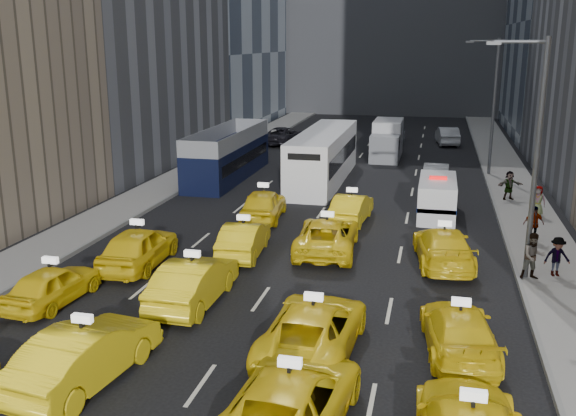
% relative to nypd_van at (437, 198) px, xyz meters
% --- Properties ---
extents(sidewalk_west, '(3.00, 90.00, 0.15)m').
position_rel_nypd_van_xyz_m(sidewalk_west, '(-16.44, 4.23, -0.87)').
color(sidewalk_west, gray).
rests_on(sidewalk_west, ground).
extents(sidewalk_east, '(3.00, 90.00, 0.15)m').
position_rel_nypd_van_xyz_m(sidewalk_east, '(4.56, 4.23, -0.87)').
color(sidewalk_east, gray).
rests_on(sidewalk_east, ground).
extents(curb_west, '(0.15, 90.00, 0.18)m').
position_rel_nypd_van_xyz_m(curb_west, '(-14.99, 4.23, -0.85)').
color(curb_west, slate).
rests_on(curb_west, ground).
extents(curb_east, '(0.15, 90.00, 0.18)m').
position_rel_nypd_van_xyz_m(curb_east, '(3.11, 4.23, -0.85)').
color(curb_east, slate).
rests_on(curb_east, ground).
extents(streetlight_near, '(2.15, 0.22, 9.00)m').
position_rel_nypd_van_xyz_m(streetlight_near, '(3.24, -8.77, 3.98)').
color(streetlight_near, '#595B60').
rests_on(streetlight_near, ground).
extents(streetlight_far, '(2.15, 0.22, 9.00)m').
position_rel_nypd_van_xyz_m(streetlight_far, '(3.24, 11.23, 3.98)').
color(streetlight_far, '#595B60').
rests_on(streetlight_far, ground).
extents(taxi_5, '(2.37, 5.09, 1.61)m').
position_rel_nypd_van_xyz_m(taxi_5, '(-8.94, -19.30, -0.13)').
color(taxi_5, yellow).
rests_on(taxi_5, ground).
extents(taxi_6, '(3.00, 5.73, 1.54)m').
position_rel_nypd_van_xyz_m(taxi_6, '(-3.18, -20.22, -0.17)').
color(taxi_6, yellow).
rests_on(taxi_6, ground).
extents(taxi_8, '(1.92, 4.12, 1.36)m').
position_rel_nypd_van_xyz_m(taxi_8, '(-12.83, -14.77, -0.26)').
color(taxi_8, yellow).
rests_on(taxi_8, ground).
extents(taxi_9, '(1.76, 4.87, 1.60)m').
position_rel_nypd_van_xyz_m(taxi_9, '(-8.09, -13.67, -0.14)').
color(taxi_9, yellow).
rests_on(taxi_9, ground).
extents(taxi_10, '(2.73, 5.54, 1.51)m').
position_rel_nypd_van_xyz_m(taxi_10, '(-3.39, -16.26, -0.18)').
color(taxi_10, yellow).
rests_on(taxi_10, ground).
extents(taxi_11, '(2.48, 4.95, 1.38)m').
position_rel_nypd_van_xyz_m(taxi_11, '(0.74, -15.37, -0.25)').
color(taxi_11, yellow).
rests_on(taxi_11, ground).
extents(taxi_12, '(2.14, 4.89, 1.64)m').
position_rel_nypd_van_xyz_m(taxi_12, '(-11.62, -10.61, -0.12)').
color(taxi_12, yellow).
rests_on(taxi_12, ground).
extents(taxi_13, '(1.86, 4.47, 1.44)m').
position_rel_nypd_van_xyz_m(taxi_13, '(-7.91, -8.32, -0.22)').
color(taxi_13, yellow).
rests_on(taxi_13, ground).
extents(taxi_14, '(2.76, 5.44, 1.47)m').
position_rel_nypd_van_xyz_m(taxi_14, '(-4.54, -7.11, -0.20)').
color(taxi_14, yellow).
rests_on(taxi_14, ground).
extents(taxi_15, '(2.75, 5.43, 1.51)m').
position_rel_nypd_van_xyz_m(taxi_15, '(0.31, -7.62, -0.18)').
color(taxi_15, yellow).
rests_on(taxi_15, ground).
extents(taxi_16, '(2.28, 4.81, 1.59)m').
position_rel_nypd_van_xyz_m(taxi_16, '(-8.56, -2.76, -0.15)').
color(taxi_16, yellow).
rests_on(taxi_16, ground).
extents(taxi_17, '(1.81, 4.39, 1.41)m').
position_rel_nypd_van_xyz_m(taxi_17, '(-4.16, -2.07, -0.23)').
color(taxi_17, yellow).
rests_on(taxi_17, ground).
extents(nypd_van, '(2.32, 5.01, 2.08)m').
position_rel_nypd_van_xyz_m(nypd_van, '(0.00, 0.00, 0.00)').
color(nypd_van, white).
rests_on(nypd_van, ground).
extents(double_decker, '(2.80, 11.16, 3.23)m').
position_rel_nypd_van_xyz_m(double_decker, '(-13.50, 6.60, 0.66)').
color(double_decker, black).
rests_on(double_decker, ground).
extents(city_bus, '(3.22, 12.68, 3.25)m').
position_rel_nypd_van_xyz_m(city_bus, '(-7.20, 7.05, 0.67)').
color(city_bus, white).
rests_on(city_bus, ground).
extents(box_truck, '(2.90, 6.43, 2.84)m').
position_rel_nypd_van_xyz_m(box_truck, '(-3.90, 16.58, 0.45)').
color(box_truck, silver).
rests_on(box_truck, ground).
extents(misc_car_0, '(1.64, 4.36, 1.42)m').
position_rel_nypd_van_xyz_m(misc_car_0, '(-0.09, 7.47, -0.23)').
color(misc_car_0, '#B3B6BC').
rests_on(misc_car_0, ground).
extents(misc_car_1, '(3.20, 5.75, 1.52)m').
position_rel_nypd_van_xyz_m(misc_car_1, '(-13.26, 21.18, -0.18)').
color(misc_car_1, black).
rests_on(misc_car_1, ground).
extents(misc_car_2, '(2.14, 4.77, 1.36)m').
position_rel_nypd_van_xyz_m(misc_car_2, '(-3.92, 25.07, -0.26)').
color(misc_car_2, gray).
rests_on(misc_car_2, ground).
extents(misc_car_3, '(1.91, 4.28, 1.43)m').
position_rel_nypd_van_xyz_m(misc_car_3, '(-9.10, 21.65, -0.23)').
color(misc_car_3, black).
rests_on(misc_car_3, ground).
extents(misc_car_4, '(2.18, 4.85, 1.55)m').
position_rel_nypd_van_xyz_m(misc_car_4, '(0.72, 24.35, -0.17)').
color(misc_car_4, '#9FA2A6').
rests_on(misc_car_4, ground).
extents(pedestrian_1, '(0.95, 0.66, 1.78)m').
position_rel_nypd_van_xyz_m(pedestrian_1, '(3.57, -8.93, 0.10)').
color(pedestrian_1, gray).
rests_on(pedestrian_1, sidewalk_east).
extents(pedestrian_2, '(1.06, 0.63, 1.53)m').
position_rel_nypd_van_xyz_m(pedestrian_2, '(4.50, -8.38, -0.02)').
color(pedestrian_2, gray).
rests_on(pedestrian_2, sidewalk_east).
extents(pedestrian_3, '(1.03, 0.69, 1.62)m').
position_rel_nypd_van_xyz_m(pedestrian_3, '(4.21, -4.00, 0.02)').
color(pedestrian_3, gray).
rests_on(pedestrian_3, sidewalk_east).
extents(pedestrian_4, '(0.85, 0.62, 1.55)m').
position_rel_nypd_van_xyz_m(pedestrian_4, '(5.02, 0.64, -0.02)').
color(pedestrian_4, gray).
rests_on(pedestrian_4, sidewalk_east).
extents(pedestrian_5, '(1.55, 1.01, 1.62)m').
position_rel_nypd_van_xyz_m(pedestrian_5, '(3.93, 3.94, 0.02)').
color(pedestrian_5, gray).
rests_on(pedestrian_5, sidewalk_east).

